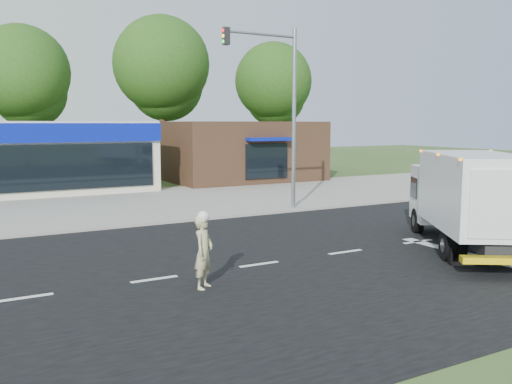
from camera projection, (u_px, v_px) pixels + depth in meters
ground at (345, 252)px, 16.41m from camera, size 120.00×120.00×0.00m
road_asphalt at (345, 252)px, 16.41m from camera, size 60.00×14.00×0.02m
sidewalk at (228, 212)px, 23.53m from camera, size 60.00×2.40×0.12m
parking_apron at (180, 197)px, 28.58m from camera, size 60.00×9.00×0.02m
lane_markings at (411, 256)px, 15.88m from camera, size 55.20×7.00×0.01m
ems_box_truck at (467, 194)px, 16.52m from camera, size 5.45×6.88×3.03m
emergency_worker at (204, 251)px, 12.74m from camera, size 0.75×0.74×1.86m
brown_storefront at (245, 151)px, 36.87m from camera, size 10.00×6.70×4.00m
traffic_signal_pole at (282, 99)px, 23.52m from camera, size 3.51×0.25×8.00m
background_trees at (98, 75)px, 39.55m from camera, size 36.77×7.39×12.10m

